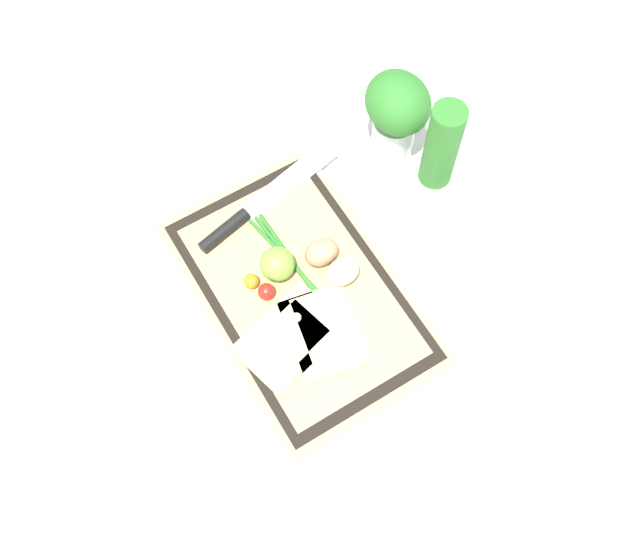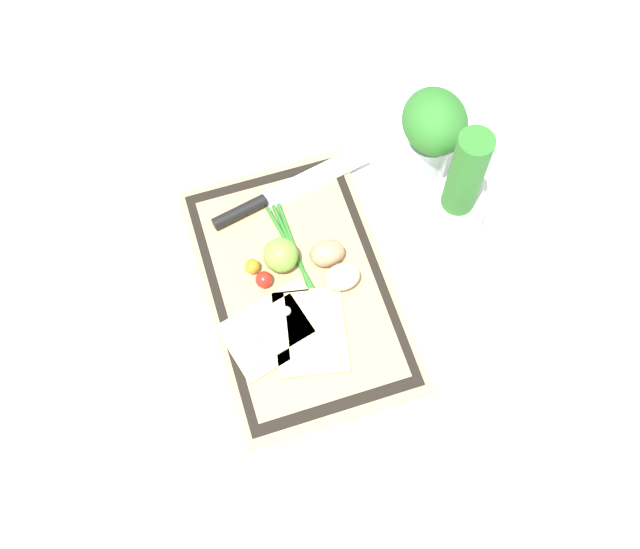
% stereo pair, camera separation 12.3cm
% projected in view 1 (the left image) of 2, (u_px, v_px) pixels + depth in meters
% --- Properties ---
extents(ground_plane, '(6.00, 6.00, 0.00)m').
position_uv_depth(ground_plane, '(301.00, 293.00, 1.26)').
color(ground_plane, white).
extents(cutting_board, '(0.48, 0.31, 0.02)m').
position_uv_depth(cutting_board, '(300.00, 292.00, 1.25)').
color(cutting_board, tan).
rests_on(cutting_board, ground_plane).
extents(pizza_slice_near, '(0.15, 0.19, 0.02)m').
position_uv_depth(pizza_slice_near, '(289.00, 338.00, 1.20)').
color(pizza_slice_near, '#DBBC7F').
rests_on(pizza_slice_near, cutting_board).
extents(pizza_slice_far, '(0.17, 0.14, 0.02)m').
position_uv_depth(pizza_slice_far, '(324.00, 330.00, 1.21)').
color(pizza_slice_far, '#DBBC7F').
rests_on(pizza_slice_far, cutting_board).
extents(knife, '(0.10, 0.30, 0.02)m').
position_uv_depth(knife, '(247.00, 213.00, 1.29)').
color(knife, silver).
rests_on(knife, cutting_board).
extents(egg_brown, '(0.05, 0.06, 0.05)m').
position_uv_depth(egg_brown, '(322.00, 252.00, 1.25)').
color(egg_brown, tan).
rests_on(egg_brown, cutting_board).
extents(egg_pink, '(0.05, 0.06, 0.05)m').
position_uv_depth(egg_pink, '(343.00, 272.00, 1.23)').
color(egg_pink, beige).
rests_on(egg_pink, cutting_board).
extents(lime, '(0.06, 0.06, 0.06)m').
position_uv_depth(lime, '(277.00, 264.00, 1.23)').
color(lime, '#7FB742').
rests_on(lime, cutting_board).
extents(cherry_tomato_red, '(0.03, 0.03, 0.03)m').
position_uv_depth(cherry_tomato_red, '(266.00, 292.00, 1.23)').
color(cherry_tomato_red, red).
rests_on(cherry_tomato_red, cutting_board).
extents(cherry_tomato_yellow, '(0.03, 0.03, 0.03)m').
position_uv_depth(cherry_tomato_yellow, '(251.00, 281.00, 1.24)').
color(cherry_tomato_yellow, orange).
rests_on(cherry_tomato_yellow, cutting_board).
extents(scallion_bunch, '(0.27, 0.05, 0.01)m').
position_uv_depth(scallion_bunch, '(302.00, 275.00, 1.25)').
color(scallion_bunch, '#2D7528').
rests_on(scallion_bunch, cutting_board).
extents(herb_pot, '(0.10, 0.10, 0.24)m').
position_uv_depth(herb_pot, '(436.00, 168.00, 1.26)').
color(herb_pot, white).
rests_on(herb_pot, ground_plane).
extents(sauce_jar, '(0.08, 0.08, 0.09)m').
position_uv_depth(sauce_jar, '(459.00, 239.00, 1.26)').
color(sauce_jar, silver).
rests_on(sauce_jar, ground_plane).
extents(herb_glass, '(0.12, 0.11, 0.19)m').
position_uv_depth(herb_glass, '(396.00, 113.00, 1.27)').
color(herb_glass, silver).
rests_on(herb_glass, ground_plane).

